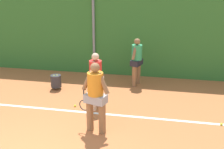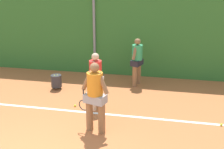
{
  "view_description": "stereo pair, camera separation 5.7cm",
  "coord_description": "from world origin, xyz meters",
  "px_view_note": "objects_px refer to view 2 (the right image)",
  "views": [
    {
      "loc": [
        2.78,
        -4.36,
        3.65
      ],
      "look_at": [
        1.26,
        3.31,
        0.97
      ],
      "focal_mm": 45.62,
      "sensor_mm": 36.0,
      "label": 1
    },
    {
      "loc": [
        2.84,
        -4.35,
        3.65
      ],
      "look_at": [
        1.26,
        3.31,
        0.97
      ],
      "focal_mm": 45.62,
      "sensor_mm": 36.0,
      "label": 2
    }
  ],
  "objects_px": {
    "ball_hopper": "(56,81)",
    "player_midcourt": "(96,78)",
    "tennis_ball_2": "(75,106)",
    "tennis_ball_0": "(221,125)",
    "player_backcourt_far": "(137,59)",
    "player_foreground_near": "(95,94)"
  },
  "relations": [
    {
      "from": "player_backcourt_far",
      "to": "ball_hopper",
      "type": "xyz_separation_m",
      "value": [
        -2.65,
        -0.94,
        -0.66
      ]
    },
    {
      "from": "player_foreground_near",
      "to": "tennis_ball_0",
      "type": "distance_m",
      "value": 3.4
    },
    {
      "from": "player_backcourt_far",
      "to": "tennis_ball_0",
      "type": "relative_size",
      "value": 25.55
    },
    {
      "from": "ball_hopper",
      "to": "player_midcourt",
      "type": "bearing_deg",
      "value": -34.43
    },
    {
      "from": "tennis_ball_2",
      "to": "player_foreground_near",
      "type": "bearing_deg",
      "value": -52.35
    },
    {
      "from": "tennis_ball_2",
      "to": "ball_hopper",
      "type": "bearing_deg",
      "value": 131.04
    },
    {
      "from": "player_backcourt_far",
      "to": "ball_hopper",
      "type": "height_order",
      "value": "player_backcourt_far"
    },
    {
      "from": "player_foreground_near",
      "to": "tennis_ball_2",
      "type": "xyz_separation_m",
      "value": [
        -0.96,
        1.25,
        -0.97
      ]
    },
    {
      "from": "player_foreground_near",
      "to": "tennis_ball_0",
      "type": "relative_size",
      "value": 27.01
    },
    {
      "from": "ball_hopper",
      "to": "tennis_ball_2",
      "type": "bearing_deg",
      "value": -48.96
    },
    {
      "from": "player_midcourt",
      "to": "tennis_ball_0",
      "type": "xyz_separation_m",
      "value": [
        3.46,
        -0.4,
        -0.9
      ]
    },
    {
      "from": "player_midcourt",
      "to": "player_backcourt_far",
      "type": "height_order",
      "value": "player_backcourt_far"
    },
    {
      "from": "player_midcourt",
      "to": "tennis_ball_2",
      "type": "distance_m",
      "value": 1.11
    },
    {
      "from": "player_foreground_near",
      "to": "tennis_ball_0",
      "type": "height_order",
      "value": "player_foreground_near"
    },
    {
      "from": "ball_hopper",
      "to": "tennis_ball_0",
      "type": "xyz_separation_m",
      "value": [
        5.18,
        -1.58,
        -0.26
      ]
    },
    {
      "from": "player_backcourt_far",
      "to": "tennis_ball_0",
      "type": "height_order",
      "value": "player_backcourt_far"
    },
    {
      "from": "player_midcourt",
      "to": "ball_hopper",
      "type": "distance_m",
      "value": 2.18
    },
    {
      "from": "player_midcourt",
      "to": "ball_hopper",
      "type": "bearing_deg",
      "value": -111.57
    },
    {
      "from": "player_foreground_near",
      "to": "tennis_ball_2",
      "type": "distance_m",
      "value": 1.85
    },
    {
      "from": "player_foreground_near",
      "to": "player_midcourt",
      "type": "bearing_deg",
      "value": -60.15
    },
    {
      "from": "player_midcourt",
      "to": "tennis_ball_0",
      "type": "bearing_deg",
      "value": 96.19
    },
    {
      "from": "player_backcourt_far",
      "to": "ball_hopper",
      "type": "bearing_deg",
      "value": 128.03
    }
  ]
}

